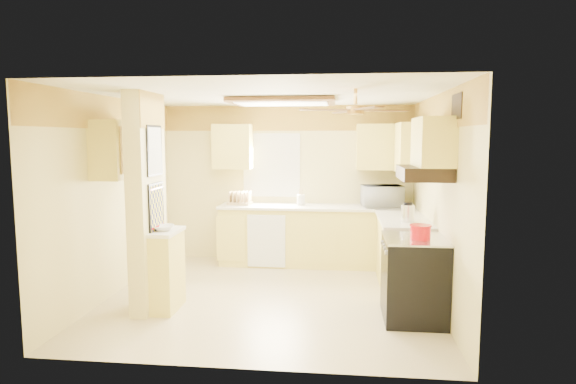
# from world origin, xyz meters

# --- Properties ---
(floor) EXTENTS (4.00, 4.00, 0.00)m
(floor) POSITION_xyz_m (0.00, 0.00, 0.00)
(floor) COLOR beige
(floor) RESTS_ON ground
(ceiling) EXTENTS (4.00, 4.00, 0.00)m
(ceiling) POSITION_xyz_m (0.00, 0.00, 2.50)
(ceiling) COLOR white
(ceiling) RESTS_ON wall_back
(wall_back) EXTENTS (4.00, 0.00, 4.00)m
(wall_back) POSITION_xyz_m (0.00, 1.90, 1.25)
(wall_back) COLOR #E3D48B
(wall_back) RESTS_ON floor
(wall_front) EXTENTS (4.00, 0.00, 4.00)m
(wall_front) POSITION_xyz_m (0.00, -1.90, 1.25)
(wall_front) COLOR #E3D48B
(wall_front) RESTS_ON floor
(wall_left) EXTENTS (0.00, 3.80, 3.80)m
(wall_left) POSITION_xyz_m (-2.00, 0.00, 1.25)
(wall_left) COLOR #E3D48B
(wall_left) RESTS_ON floor
(wall_right) EXTENTS (0.00, 3.80, 3.80)m
(wall_right) POSITION_xyz_m (2.00, 0.00, 1.25)
(wall_right) COLOR #E3D48B
(wall_right) RESTS_ON floor
(wallpaper_border) EXTENTS (4.00, 0.02, 0.40)m
(wallpaper_border) POSITION_xyz_m (0.00, 1.88, 2.30)
(wallpaper_border) COLOR #FFD94B
(wallpaper_border) RESTS_ON wall_back
(partition_column) EXTENTS (0.20, 0.70, 2.50)m
(partition_column) POSITION_xyz_m (-1.35, -0.55, 1.25)
(partition_column) COLOR #E3D48B
(partition_column) RESTS_ON floor
(partition_ledge) EXTENTS (0.25, 0.55, 0.90)m
(partition_ledge) POSITION_xyz_m (-1.13, -0.55, 0.45)
(partition_ledge) COLOR #FFED63
(partition_ledge) RESTS_ON floor
(ledge_top) EXTENTS (0.28, 0.58, 0.04)m
(ledge_top) POSITION_xyz_m (-1.13, -0.55, 0.92)
(ledge_top) COLOR silver
(ledge_top) RESTS_ON partition_ledge
(lower_cabinets_back) EXTENTS (3.00, 0.60, 0.90)m
(lower_cabinets_back) POSITION_xyz_m (0.50, 1.60, 0.45)
(lower_cabinets_back) COLOR #FFED63
(lower_cabinets_back) RESTS_ON floor
(lower_cabinets_right) EXTENTS (0.60, 1.40, 0.90)m
(lower_cabinets_right) POSITION_xyz_m (1.70, 0.60, 0.45)
(lower_cabinets_right) COLOR #FFED63
(lower_cabinets_right) RESTS_ON floor
(countertop_back) EXTENTS (3.04, 0.64, 0.04)m
(countertop_back) POSITION_xyz_m (0.50, 1.59, 0.92)
(countertop_back) COLOR silver
(countertop_back) RESTS_ON lower_cabinets_back
(countertop_right) EXTENTS (0.64, 1.44, 0.04)m
(countertop_right) POSITION_xyz_m (1.69, 0.60, 0.92)
(countertop_right) COLOR silver
(countertop_right) RESTS_ON lower_cabinets_right
(dishwasher_panel) EXTENTS (0.58, 0.02, 0.80)m
(dishwasher_panel) POSITION_xyz_m (-0.25, 1.29, 0.43)
(dishwasher_panel) COLOR white
(dishwasher_panel) RESTS_ON lower_cabinets_back
(window) EXTENTS (0.92, 0.02, 1.02)m
(window) POSITION_xyz_m (-0.25, 1.89, 1.55)
(window) COLOR white
(window) RESTS_ON wall_back
(upper_cab_back_left) EXTENTS (0.60, 0.35, 0.70)m
(upper_cab_back_left) POSITION_xyz_m (-0.85, 1.72, 1.85)
(upper_cab_back_left) COLOR #FFED63
(upper_cab_back_left) RESTS_ON wall_back
(upper_cab_back_right) EXTENTS (0.90, 0.35, 0.70)m
(upper_cab_back_right) POSITION_xyz_m (1.55, 1.72, 1.85)
(upper_cab_back_right) COLOR #FFED63
(upper_cab_back_right) RESTS_ON wall_back
(upper_cab_right) EXTENTS (0.35, 1.00, 0.70)m
(upper_cab_right) POSITION_xyz_m (1.82, 1.25, 1.85)
(upper_cab_right) COLOR #FFED63
(upper_cab_right) RESTS_ON wall_right
(upper_cab_left_wall) EXTENTS (0.35, 0.75, 0.70)m
(upper_cab_left_wall) POSITION_xyz_m (-1.82, -0.25, 1.85)
(upper_cab_left_wall) COLOR #FFED63
(upper_cab_left_wall) RESTS_ON wall_left
(upper_cab_over_stove) EXTENTS (0.35, 0.76, 0.52)m
(upper_cab_over_stove) POSITION_xyz_m (1.82, -0.55, 1.95)
(upper_cab_over_stove) COLOR #FFED63
(upper_cab_over_stove) RESTS_ON wall_right
(stove) EXTENTS (0.68, 0.77, 0.92)m
(stove) POSITION_xyz_m (1.67, -0.55, 0.46)
(stove) COLOR black
(stove) RESTS_ON floor
(range_hood) EXTENTS (0.50, 0.76, 0.14)m
(range_hood) POSITION_xyz_m (1.74, -0.55, 1.62)
(range_hood) COLOR black
(range_hood) RESTS_ON upper_cab_over_stove
(poster_menu) EXTENTS (0.02, 0.42, 0.57)m
(poster_menu) POSITION_xyz_m (-1.24, -0.55, 1.85)
(poster_menu) COLOR black
(poster_menu) RESTS_ON partition_column
(poster_nashville) EXTENTS (0.02, 0.42, 0.57)m
(poster_nashville) POSITION_xyz_m (-1.24, -0.55, 1.20)
(poster_nashville) COLOR black
(poster_nashville) RESTS_ON partition_column
(ceiling_light_panel) EXTENTS (1.35, 0.95, 0.06)m
(ceiling_light_panel) POSITION_xyz_m (0.10, 0.50, 2.46)
(ceiling_light_panel) COLOR brown
(ceiling_light_panel) RESTS_ON ceiling
(ceiling_fan) EXTENTS (1.15, 1.15, 0.26)m
(ceiling_fan) POSITION_xyz_m (1.00, -0.70, 2.29)
(ceiling_fan) COLOR gold
(ceiling_fan) RESTS_ON ceiling
(vent_grate) EXTENTS (0.02, 0.40, 0.25)m
(vent_grate) POSITION_xyz_m (1.98, -0.90, 2.30)
(vent_grate) COLOR black
(vent_grate) RESTS_ON wall_right
(microwave) EXTENTS (0.65, 0.50, 0.33)m
(microwave) POSITION_xyz_m (1.50, 1.60, 1.10)
(microwave) COLOR white
(microwave) RESTS_ON countertop_back
(bowl) EXTENTS (0.31, 0.31, 0.06)m
(bowl) POSITION_xyz_m (-1.15, -0.57, 0.97)
(bowl) COLOR white
(bowl) RESTS_ON ledge_top
(dutch_oven) EXTENTS (0.23, 0.23, 0.15)m
(dutch_oven) POSITION_xyz_m (1.72, -0.61, 0.99)
(dutch_oven) COLOR red
(dutch_oven) RESTS_ON stove
(kettle) EXTENTS (0.16, 0.16, 0.25)m
(kettle) POSITION_xyz_m (1.71, 0.30, 1.06)
(kettle) COLOR silver
(kettle) RESTS_ON countertop_right
(dish_rack) EXTENTS (0.38, 0.30, 0.21)m
(dish_rack) POSITION_xyz_m (-0.72, 1.62, 1.01)
(dish_rack) COLOR tan
(dish_rack) RESTS_ON countertop_back
(utensil_crock) EXTENTS (0.13, 0.13, 0.25)m
(utensil_crock) POSITION_xyz_m (0.24, 1.65, 1.02)
(utensil_crock) COLOR white
(utensil_crock) RESTS_ON countertop_back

